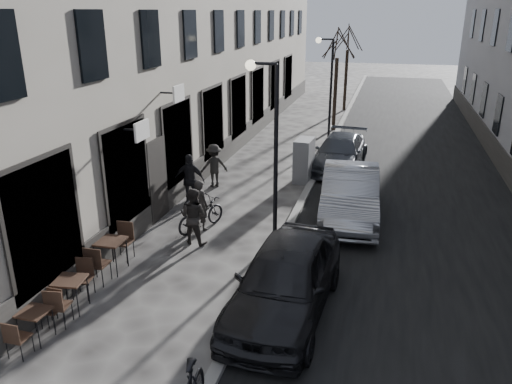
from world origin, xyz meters
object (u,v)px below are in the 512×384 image
at_px(car_near, 285,280).
at_px(car_mid, 350,194).
at_px(streetlamp_near, 270,135).
at_px(bicycle, 201,214).
at_px(tree_far, 348,37).
at_px(bistro_set_a, 36,322).
at_px(pedestrian_near, 193,216).
at_px(streetlamp_far, 328,79).
at_px(tree_near, 338,43).
at_px(car_far, 340,153).
at_px(bistro_set_c, 111,252).
at_px(pedestrian_mid, 214,166).
at_px(bistro_set_b, 71,291).
at_px(pedestrian_far, 189,180).
at_px(utility_cabinet, 304,160).

bearing_deg(car_near, car_mid, 84.56).
xyz_separation_m(streetlamp_near, bicycle, (-2.21, 0.36, -2.68)).
height_order(tree_far, car_mid, tree_far).
bearing_deg(tree_far, bistro_set_a, -97.48).
bearing_deg(tree_far, pedestrian_near, -95.61).
distance_m(streetlamp_far, tree_near, 3.36).
distance_m(pedestrian_near, car_near, 4.24).
bearing_deg(tree_near, car_far, -81.38).
relative_size(streetlamp_far, car_mid, 1.03).
relative_size(bistro_set_c, pedestrian_mid, 1.05).
relative_size(tree_near, car_near, 1.20).
distance_m(bistro_set_a, car_far, 14.15).
relative_size(bistro_set_b, car_mid, 0.32).
bearing_deg(car_near, tree_near, 96.59).
relative_size(tree_far, pedestrian_far, 3.17).
bearing_deg(car_near, pedestrian_far, 132.21).
bearing_deg(car_far, utility_cabinet, -115.69).
distance_m(tree_far, utility_cabinet, 15.77).
bearing_deg(tree_far, bistro_set_b, -97.73).
height_order(streetlamp_near, pedestrian_near, streetlamp_near).
bearing_deg(bicycle, bistro_set_a, 103.37).
bearing_deg(tree_far, tree_near, -90.00).
xyz_separation_m(bistro_set_c, car_mid, (5.52, 5.09, 0.30)).
distance_m(pedestrian_near, car_mid, 5.10).
bearing_deg(bistro_set_b, car_far, 61.34).
relative_size(bistro_set_a, car_mid, 0.28).
relative_size(tree_near, pedestrian_far, 3.17).
bearing_deg(streetlamp_near, pedestrian_near, -163.54).
height_order(streetlamp_far, bistro_set_b, streetlamp_far).
height_order(tree_far, bicycle, tree_far).
bearing_deg(car_far, tree_far, 98.96).
distance_m(pedestrian_near, pedestrian_far, 3.00).
distance_m(utility_cabinet, car_far, 2.36).
xyz_separation_m(tree_far, pedestrian_mid, (-3.21, -16.81, -3.85)).
bearing_deg(bistro_set_b, tree_near, 71.71).
distance_m(streetlamp_far, tree_far, 9.12).
bearing_deg(car_mid, pedestrian_mid, 157.18).
xyz_separation_m(utility_cabinet, pedestrian_near, (-2.05, -6.31, -0.01)).
bearing_deg(car_far, bicycle, -110.41).
bearing_deg(streetlamp_far, car_near, -85.64).
bearing_deg(car_near, pedestrian_near, 142.65).
xyz_separation_m(utility_cabinet, car_near, (1.17, -9.06, -0.03)).
relative_size(streetlamp_near, streetlamp_far, 1.00).
xyz_separation_m(streetlamp_near, pedestrian_mid, (-3.14, 4.19, -2.35)).
relative_size(tree_near, pedestrian_near, 3.46).
relative_size(utility_cabinet, car_far, 0.35).
bearing_deg(car_mid, pedestrian_far, 179.15).
distance_m(tree_near, bicycle, 15.40).
xyz_separation_m(streetlamp_near, car_near, (1.17, -3.36, -2.35)).
relative_size(streetlamp_far, car_far, 1.08).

